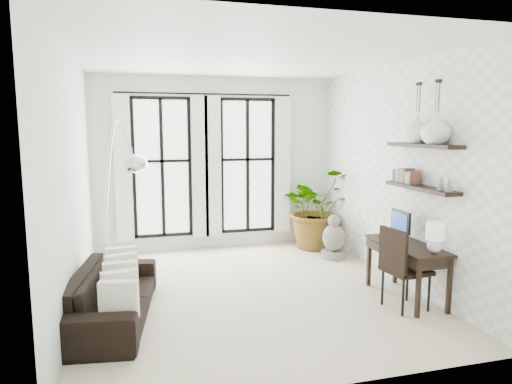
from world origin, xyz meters
name	(u,v)px	position (x,y,z in m)	size (l,w,h in m)	color
floor	(249,291)	(0.00, 0.00, 0.00)	(5.00, 5.00, 0.00)	beige
ceiling	(248,56)	(0.00, 0.00, 3.20)	(5.00, 5.00, 0.00)	white
wall_left	(71,183)	(-2.25, 0.00, 1.60)	(5.00, 5.00, 0.00)	silver
wall_right	(395,174)	(2.25, 0.00, 1.60)	(5.00, 5.00, 0.00)	white
wall_back	(216,164)	(0.00, 2.50, 1.60)	(4.50, 4.50, 0.00)	white
windows	(206,167)	(-0.20, 2.43, 1.56)	(3.26, 0.13, 2.65)	white
wall_shelves	(420,170)	(2.11, -0.79, 1.73)	(0.25, 1.30, 0.60)	black
sofa	(112,295)	(-1.80, -0.49, 0.31)	(2.12, 0.83, 0.62)	black
throw_pillows	(121,278)	(-1.70, -0.49, 0.50)	(0.40, 1.52, 0.40)	white
plant	(316,208)	(1.82, 1.97, 0.76)	(1.38, 1.19, 1.53)	#2D7228
desk	(409,248)	(1.95, -0.88, 0.71)	(0.54, 1.28, 1.15)	black
desk_chair	(400,263)	(1.68, -1.11, 0.60)	(0.55, 0.55, 1.05)	black
arc_lamp	(117,162)	(-1.70, 0.03, 1.85)	(0.74, 1.30, 2.41)	silver
buddha	(334,240)	(1.84, 1.20, 0.33)	(0.43, 0.43, 0.78)	gray
vase_a	(436,129)	(2.11, -1.08, 2.27)	(0.37, 0.37, 0.38)	white
vase_b	(417,129)	(2.11, -0.68, 2.27)	(0.37, 0.37, 0.38)	white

